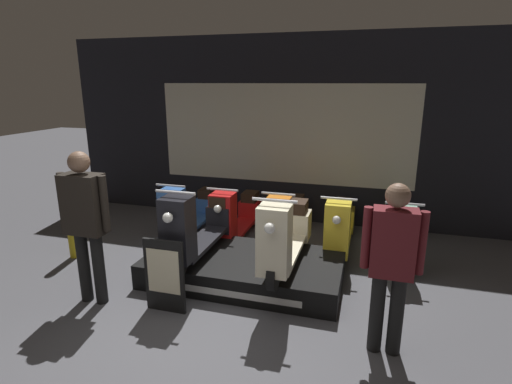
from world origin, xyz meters
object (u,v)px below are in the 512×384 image
object	(u,v)px
scooter_backrow_4	(398,232)
person_left_browsing	(85,216)
price_sign_board	(164,276)
scooter_backrow_1	(237,217)
person_right_browsing	(392,259)
scooter_backrow_2	(287,222)
street_bollard	(71,222)
scooter_display_left	(200,226)
scooter_backrow_3	(340,227)
scooter_display_right	(286,235)
scooter_backrow_0	(190,212)

from	to	relation	value
scooter_backrow_4	person_left_browsing	bearing A→B (deg)	-146.71
scooter_backrow_4	price_sign_board	xyz separation A→B (m)	(-2.48, -2.17, 0.04)
scooter_backrow_1	person_right_browsing	world-z (taller)	person_right_browsing
scooter_backrow_2	scooter_backrow_4	xyz separation A→B (m)	(1.60, 0.00, 0.00)
street_bollard	person_right_browsing	bearing A→B (deg)	-12.43
scooter_display_left	person_left_browsing	distance (m)	1.34
scooter_backrow_3	scooter_display_right	bearing A→B (deg)	-112.14
scooter_backrow_2	scooter_backrow_3	xyz separation A→B (m)	(0.80, 0.00, 0.00)
person_right_browsing	price_sign_board	bearing A→B (deg)	178.94
scooter_display_right	price_sign_board	distance (m)	1.45
person_left_browsing	scooter_backrow_3	bearing A→B (deg)	40.73
scooter_backrow_2	scooter_backrow_3	bearing A→B (deg)	0.00
scooter_display_left	scooter_backrow_0	bearing A→B (deg)	120.40
person_left_browsing	street_bollard	distance (m)	1.49
scooter_display_right	scooter_backrow_4	xyz separation A→B (m)	(1.33, 1.31, -0.31)
scooter_backrow_3	scooter_backrow_4	size ratio (longest dim) A/B	1.00
scooter_backrow_1	scooter_backrow_4	bearing A→B (deg)	0.00
scooter_backrow_3	person_left_browsing	bearing A→B (deg)	-139.27
scooter_display_right	street_bollard	bearing A→B (deg)	179.39
scooter_backrow_1	scooter_backrow_2	xyz separation A→B (m)	(0.80, 0.00, 0.00)
scooter_backrow_0	scooter_backrow_3	bearing A→B (deg)	0.00
scooter_display_left	scooter_backrow_1	size ratio (longest dim) A/B	1.00
person_left_browsing	person_right_browsing	world-z (taller)	person_left_browsing
person_left_browsing	person_right_browsing	size ratio (longest dim) A/B	1.07
person_right_browsing	street_bollard	distance (m)	4.33
scooter_backrow_2	person_right_browsing	distance (m)	2.67
scooter_backrow_3	scooter_display_left	bearing A→B (deg)	-141.07
scooter_backrow_4	price_sign_board	distance (m)	3.29
scooter_backrow_0	scooter_backrow_4	size ratio (longest dim) A/B	1.00
scooter_backrow_2	person_left_browsing	size ratio (longest dim) A/B	1.02
price_sign_board	street_bollard	xyz separation A→B (m)	(-1.94, 0.89, 0.10)
price_sign_board	scooter_display_right	bearing A→B (deg)	36.77
scooter_backrow_1	scooter_backrow_3	bearing A→B (deg)	0.00
price_sign_board	scooter_backrow_1	bearing A→B (deg)	87.93
scooter_backrow_0	scooter_backrow_3	world-z (taller)	same
street_bollard	scooter_display_right	bearing A→B (deg)	-0.61
scooter_backrow_2	scooter_backrow_0	bearing A→B (deg)	180.00
scooter_backrow_3	price_sign_board	xyz separation A→B (m)	(-1.68, -2.17, 0.04)
scooter_backrow_4	scooter_backrow_2	bearing A→B (deg)	180.00
scooter_backrow_1	price_sign_board	bearing A→B (deg)	-92.07
scooter_backrow_1	person_left_browsing	bearing A→B (deg)	-113.65
scooter_display_left	scooter_backrow_2	xyz separation A→B (m)	(0.83, 1.31, -0.31)
scooter_display_left	scooter_backrow_2	bearing A→B (deg)	57.80
scooter_display_left	scooter_backrow_1	world-z (taller)	scooter_display_left
scooter_display_right	scooter_backrow_4	distance (m)	1.90
scooter_backrow_1	person_right_browsing	size ratio (longest dim) A/B	1.10
scooter_backrow_0	person_left_browsing	distance (m)	2.31
scooter_backrow_1	street_bollard	size ratio (longest dim) A/B	1.68
scooter_display_right	scooter_backrow_2	world-z (taller)	scooter_display_right
scooter_display_left	price_sign_board	world-z (taller)	scooter_display_left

